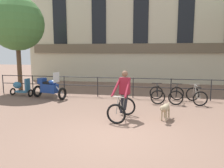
# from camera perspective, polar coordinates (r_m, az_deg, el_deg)

# --- Properties ---
(ground_plane) EXTENTS (60.00, 60.00, 0.00)m
(ground_plane) POSITION_cam_1_polar(r_m,az_deg,el_deg) (6.38, 1.05, -13.35)
(ground_plane) COLOR #7A5B4C
(canal_railing) EXTENTS (15.05, 0.05, 1.05)m
(canal_railing) POSITION_cam_1_polar(r_m,az_deg,el_deg) (11.21, 5.55, -0.08)
(canal_railing) COLOR #232326
(canal_railing) RESTS_ON ground_plane
(building_facade) EXTENTS (18.00, 0.72, 10.97)m
(building_facade) POSITION_cam_1_polar(r_m,az_deg,el_deg) (17.14, 7.66, 18.81)
(building_facade) COLOR beige
(building_facade) RESTS_ON ground_plane
(cyclist_with_bike) EXTENTS (0.90, 1.28, 1.70)m
(cyclist_with_bike) POSITION_cam_1_polar(r_m,az_deg,el_deg) (7.75, 2.93, -3.50)
(cyclist_with_bike) COLOR black
(cyclist_with_bike) RESTS_ON ground_plane
(dog) EXTENTS (0.42, 1.00, 0.59)m
(dog) POSITION_cam_1_polar(r_m,az_deg,el_deg) (7.85, 13.71, -6.23)
(dog) COLOR tan
(dog) RESTS_ON ground_plane
(parked_motorcycle) EXTENTS (1.81, 1.01, 1.35)m
(parked_motorcycle) POSITION_cam_1_polar(r_m,az_deg,el_deg) (11.50, -16.09, -0.90)
(parked_motorcycle) COLOR black
(parked_motorcycle) RESTS_ON ground_plane
(parked_bicycle_near_lamp) EXTENTS (0.72, 1.14, 0.86)m
(parked_bicycle_near_lamp) POSITION_cam_1_polar(r_m,az_deg,el_deg) (10.58, 11.69, -2.66)
(parked_bicycle_near_lamp) COLOR black
(parked_bicycle_near_lamp) RESTS_ON ground_plane
(parked_bicycle_mid_left) EXTENTS (0.82, 1.20, 0.86)m
(parked_bicycle_mid_left) POSITION_cam_1_polar(r_m,az_deg,el_deg) (10.63, 16.47, -2.78)
(parked_bicycle_mid_left) COLOR black
(parked_bicycle_mid_left) RESTS_ON ground_plane
(parked_bicycle_mid_right) EXTENTS (0.80, 1.19, 0.86)m
(parked_bicycle_mid_right) POSITION_cam_1_polar(r_m,az_deg,el_deg) (10.76, 21.18, -2.88)
(parked_bicycle_mid_right) COLOR black
(parked_bicycle_mid_right) RESTS_ON ground_plane
(parked_scooter) EXTENTS (1.33, 0.60, 0.96)m
(parked_scooter) POSITION_cam_1_polar(r_m,az_deg,el_deg) (12.67, -22.76, -0.85)
(parked_scooter) COLOR black
(parked_scooter) RESTS_ON ground_plane
(tree_canalside_left) EXTENTS (3.17, 3.17, 5.59)m
(tree_canalside_left) POSITION_cam_1_polar(r_m,az_deg,el_deg) (14.39, -23.65, 14.25)
(tree_canalside_left) COLOR brown
(tree_canalside_left) RESTS_ON ground_plane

